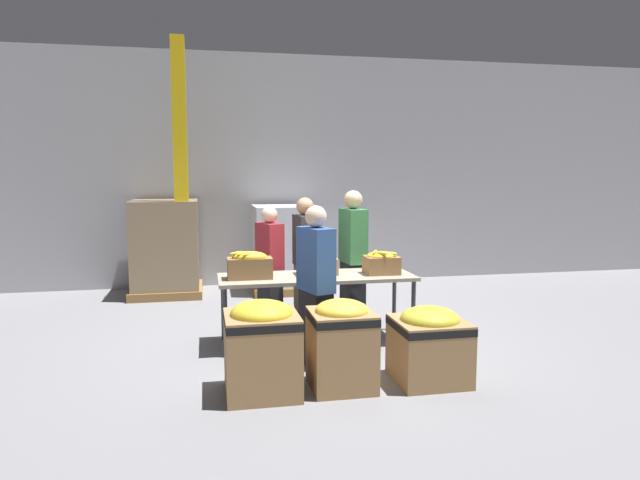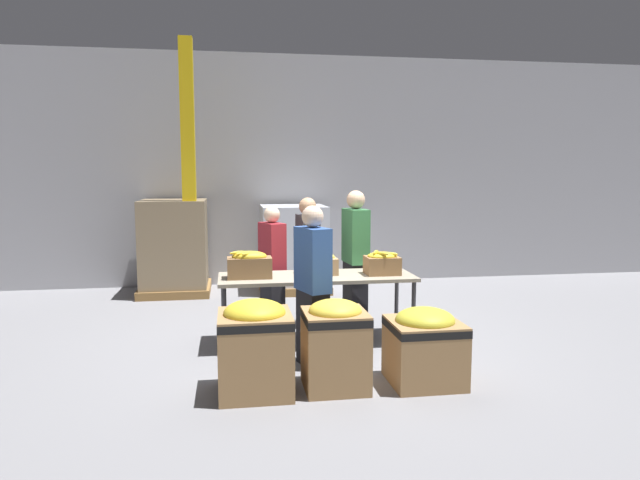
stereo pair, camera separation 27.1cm
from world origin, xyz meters
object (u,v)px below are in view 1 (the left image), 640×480
object	(u,v)px
volunteer_0	(270,268)
volunteer_2	(353,259)
support_pillar	(181,170)
pallet_stack_0	(286,249)
banana_box_0	(250,265)
sorting_table	(317,280)
volunteer_1	(316,287)
volunteer_3	(305,263)
banana_box_2	(381,262)
donation_bin_0	(262,345)
donation_bin_2	(429,342)
pallet_stack_1	(166,248)
banana_box_1	(317,263)
donation_bin_1	(342,341)

from	to	relation	value
volunteer_0	volunteer_2	bearing A→B (deg)	61.61
support_pillar	pallet_stack_0	distance (m)	2.13
banana_box_0	sorting_table	bearing A→B (deg)	3.31
volunteer_1	pallet_stack_0	distance (m)	3.80
banana_box_0	volunteer_3	size ratio (longest dim) A/B	0.30
banana_box_2	pallet_stack_0	size ratio (longest dim) A/B	0.27
volunteer_3	donation_bin_0	size ratio (longest dim) A/B	1.94
donation_bin_0	donation_bin_2	size ratio (longest dim) A/B	1.18
banana_box_0	donation_bin_0	bearing A→B (deg)	-90.20
volunteer_2	volunteer_3	bearing A→B (deg)	-107.87
donation_bin_2	pallet_stack_1	distance (m)	5.24
volunteer_3	support_pillar	size ratio (longest dim) A/B	0.41
volunteer_0	support_pillar	size ratio (longest dim) A/B	0.39
sorting_table	support_pillar	distance (m)	3.39
volunteer_3	donation_bin_2	xyz separation A→B (m)	(0.80, -2.19, -0.44)
banana_box_2	pallet_stack_1	xyz separation A→B (m)	(-2.64, 3.11, -0.18)
banana_box_1	donation_bin_2	world-z (taller)	banana_box_1
donation_bin_0	pallet_stack_1	size ratio (longest dim) A/B	0.56
volunteer_0	volunteer_2	size ratio (longest dim) A/B	0.89
volunteer_0	sorting_table	bearing A→B (deg)	9.81
sorting_table	banana_box_0	world-z (taller)	banana_box_0
pallet_stack_1	banana_box_0	bearing A→B (deg)	-70.35
pallet_stack_0	volunteer_2	bearing A→B (deg)	-77.55
banana_box_0	pallet_stack_0	distance (m)	3.18
donation_bin_1	support_pillar	distance (m)	4.69
volunteer_3	support_pillar	bearing A→B (deg)	-147.15
volunteer_2	volunteer_3	world-z (taller)	volunteer_2
banana_box_0	donation_bin_2	bearing A→B (deg)	-41.38
sorting_table	volunteer_3	world-z (taller)	volunteer_3
banana_box_0	pallet_stack_0	xyz separation A→B (m)	(0.84, 3.06, -0.25)
donation_bin_1	banana_box_0	bearing A→B (deg)	117.51
pallet_stack_0	volunteer_0	bearing A→B (deg)	-103.06
volunteer_1	volunteer_3	xyz separation A→B (m)	(0.16, 1.54, 0.01)
banana_box_2	donation_bin_2	bearing A→B (deg)	-88.31
banana_box_1	donation_bin_0	world-z (taller)	banana_box_1
volunteer_2	donation_bin_2	xyz separation A→B (m)	(0.21, -2.06, -0.49)
donation_bin_1	pallet_stack_1	xyz separation A→B (m)	(-1.83, 4.49, 0.31)
sorting_table	support_pillar	bearing A→B (deg)	120.41
volunteer_3	banana_box_0	bearing A→B (deg)	-50.09
volunteer_0	pallet_stack_1	bearing A→B (deg)	-168.89
banana_box_1	volunteer_3	bearing A→B (deg)	92.07
banana_box_1	volunteer_3	xyz separation A→B (m)	(-0.02, 0.69, -0.10)
donation_bin_2	support_pillar	distance (m)	5.05
sorting_table	volunteer_0	distance (m)	0.89
volunteer_3	banana_box_2	bearing A→B (deg)	37.25
volunteer_1	donation_bin_0	xyz separation A→B (m)	(-0.61, -0.65, -0.37)
volunteer_3	pallet_stack_0	size ratio (longest dim) A/B	1.17
volunteer_3	pallet_stack_0	distance (m)	2.26
volunteer_2	sorting_table	bearing A→B (deg)	-49.09
pallet_stack_0	donation_bin_0	bearing A→B (deg)	-100.72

